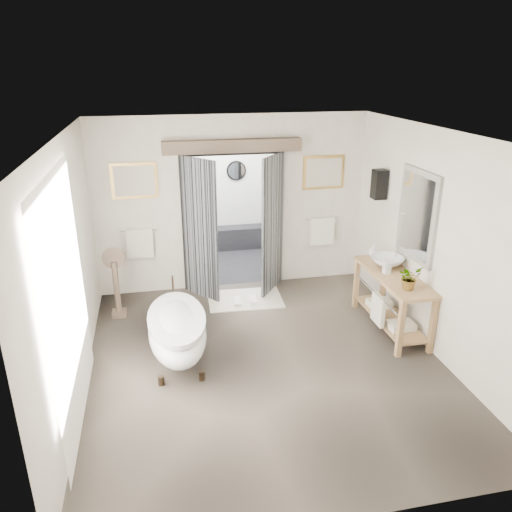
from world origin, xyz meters
name	(u,v)px	position (x,y,z in m)	size (l,w,h in m)	color
ground_plane	(265,361)	(0.00, 0.00, 0.00)	(5.00, 5.00, 0.00)	brown
room_shell	(266,229)	(-0.04, -0.11, 1.86)	(4.52, 5.02, 2.91)	silver
shower_room	(221,211)	(0.00, 3.99, 0.91)	(2.22, 2.01, 2.51)	#222228
back_wall_dressing	(234,200)	(0.00, 2.32, 1.56)	(3.82, 0.73, 2.52)	black
clawfoot_tub	(177,330)	(-1.10, 0.36, 0.40)	(0.75, 1.67, 0.81)	#36291C
vanity	(391,297)	(1.95, 0.49, 0.51)	(0.57, 1.60, 0.85)	tan
pedestal_mirror	(117,287)	(-1.92, 1.70, 0.48)	(0.33, 0.21, 1.12)	brown
rug	(245,299)	(0.08, 1.85, 0.01)	(1.20, 0.80, 0.01)	beige
slippers	(245,301)	(0.05, 1.72, 0.04)	(0.39, 0.29, 0.05)	white
basin	(387,262)	(1.98, 0.76, 0.93)	(0.48, 0.48, 0.17)	white
plant	(410,278)	(1.93, 0.02, 1.02)	(0.30, 0.26, 0.33)	gray
soap_bottle_a	(387,267)	(1.88, 0.57, 0.95)	(0.09, 0.10, 0.21)	gray
soap_bottle_b	(374,251)	(1.98, 1.23, 0.94)	(0.15, 0.15, 0.19)	gray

